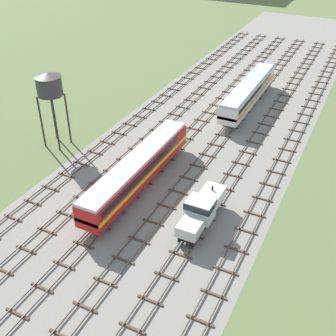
% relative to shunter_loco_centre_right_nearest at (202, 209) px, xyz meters
% --- Properties ---
extents(ground_plane, '(480.00, 480.00, 0.00)m').
position_rel_shunter_loco_centre_right_nearest_xyz_m(ground_plane, '(-6.78, 7.51, -2.01)').
color(ground_plane, '#5B6B3D').
extents(ballast_bed, '(26.61, 176.00, 0.01)m').
position_rel_shunter_loco_centre_right_nearest_xyz_m(ballast_bed, '(-6.78, 7.51, -2.01)').
color(ballast_bed, gray).
rests_on(ballast_bed, ground).
extents(track_far_left, '(2.40, 126.00, 0.29)m').
position_rel_shunter_loco_centre_right_nearest_xyz_m(track_far_left, '(-18.09, 8.51, -1.87)').
color(track_far_left, '#47382D').
rests_on(track_far_left, ground).
extents(track_left, '(2.40, 126.00, 0.29)m').
position_rel_shunter_loco_centre_right_nearest_xyz_m(track_left, '(-13.57, 8.51, -1.87)').
color(track_left, '#47382D').
rests_on(track_left, ground).
extents(track_centre_left, '(2.40, 126.00, 0.29)m').
position_rel_shunter_loco_centre_right_nearest_xyz_m(track_centre_left, '(-9.05, 8.51, -1.87)').
color(track_centre_left, '#47382D').
rests_on(track_centre_left, ground).
extents(track_centre, '(2.40, 126.00, 0.29)m').
position_rel_shunter_loco_centre_right_nearest_xyz_m(track_centre, '(-4.52, 8.51, -1.87)').
color(track_centre, '#47382D').
rests_on(track_centre, ground).
extents(track_centre_right, '(2.40, 126.00, 0.29)m').
position_rel_shunter_loco_centre_right_nearest_xyz_m(track_centre_right, '(-0.00, 8.51, -1.87)').
color(track_centre_right, '#47382D').
rests_on(track_centre_right, ground).
extents(track_right, '(2.40, 126.00, 0.29)m').
position_rel_shunter_loco_centre_right_nearest_xyz_m(track_right, '(4.52, 8.51, -1.87)').
color(track_right, '#47382D').
rests_on(track_right, ground).
extents(shunter_loco_centre_right_nearest, '(2.74, 8.46, 3.10)m').
position_rel_shunter_loco_centre_right_nearest_xyz_m(shunter_loco_centre_right_nearest, '(0.00, 0.00, 0.00)').
color(shunter_loco_centre_right_nearest, beige).
rests_on(shunter_loco_centre_right_nearest, ground).
extents(diesel_railcar_centre_left_near, '(2.96, 20.50, 3.80)m').
position_rel_shunter_loco_centre_right_nearest_xyz_m(diesel_railcar_centre_left_near, '(-9.05, 2.83, 0.59)').
color(diesel_railcar_centre_left_near, red).
rests_on(diesel_railcar_centre_left_near, ground).
extents(diesel_railcar_centre_mid, '(2.96, 20.50, 3.80)m').
position_rel_shunter_loco_centre_right_nearest_xyz_m(diesel_railcar_centre_mid, '(-4.52, 30.02, 0.59)').
color(diesel_railcar_centre_mid, white).
rests_on(diesel_railcar_centre_mid, ground).
extents(water_tower, '(3.41, 3.41, 10.15)m').
position_rel_shunter_loco_centre_right_nearest_xyz_m(water_tower, '(-23.98, 6.84, 6.42)').
color(water_tower, '#2D2826').
rests_on(water_tower, ground).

